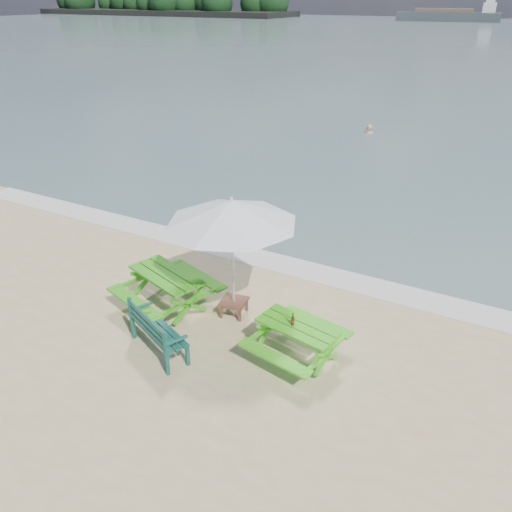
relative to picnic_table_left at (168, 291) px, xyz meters
The scene contains 9 objects.
foam_strip 3.24m from the picnic_table_left, 67.91° to the left, with size 22.00×0.90×0.01m, color silver.
island_headland 176.05m from the picnic_table_left, 128.17° to the left, with size 90.00×22.00×7.60m.
picnic_table_left is the anchor object (origin of this frame).
picnic_table_right 3.19m from the picnic_table_left, ahead, with size 1.79×1.93×0.72m.
park_bench 1.55m from the picnic_table_left, 58.61° to the right, with size 1.56×1.04×0.92m.
side_table 1.50m from the picnic_table_left, 17.56° to the left, with size 0.61×0.61×0.35m.
patio_umbrella 2.49m from the picnic_table_left, 17.56° to the left, with size 3.07×3.07×2.64m.
beer_bottle 3.13m from the picnic_table_left, ahead, with size 0.07×0.07×0.26m.
swimmer 17.36m from the picnic_table_left, 92.77° to the left, with size 0.59×0.40×1.59m.
Camera 1 is at (4.93, -5.59, 6.15)m, focal length 35.00 mm.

